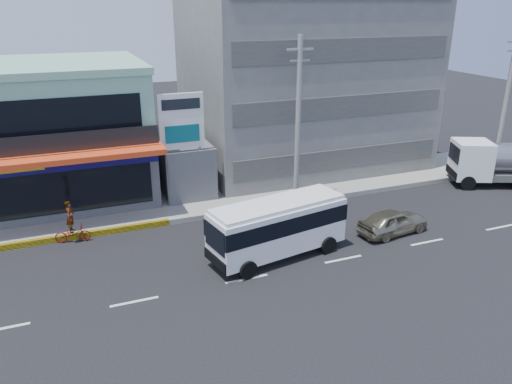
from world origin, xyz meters
The scene contains 13 objects.
ground centered at (0.00, 0.00, 0.00)m, with size 120.00×120.00×0.00m, color black.
sidewalk centered at (5.00, 9.50, 0.15)m, with size 70.00×5.00×0.30m, color gray.
shop_building centered at (-8.00, 13.95, 4.00)m, with size 12.40×11.70×8.00m.
concrete_building centered at (10.00, 15.00, 7.00)m, with size 16.00×12.00×14.00m, color gray.
gap_structure centered at (0.00, 12.00, 1.75)m, with size 3.00×6.00×3.50m, color #47474C.
satellite_dish centered at (0.00, 11.00, 3.58)m, with size 1.50×1.50×0.15m, color slate.
billboard centered at (-0.50, 9.20, 4.93)m, with size 2.60×0.18×6.90m.
utility_pole_near centered at (6.00, 7.40, 5.15)m, with size 1.60×0.30×10.00m.
utility_pole_far centered at (22.00, 7.40, 5.15)m, with size 1.60×0.30×10.00m.
minibus centered at (2.16, 1.50, 1.70)m, with size 7.09×3.36×2.85m.
sedan centered at (8.96, 1.59, 0.68)m, with size 1.61×4.01×1.37m, color tan.
tanker_truck centered at (20.53, 5.17, 1.62)m, with size 7.90×5.16×3.02m.
motorcycle_rider centered at (-7.08, 6.80, 0.75)m, with size 1.85×0.90×2.28m.
Camera 1 is at (-6.78, -18.36, 11.69)m, focal length 35.00 mm.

